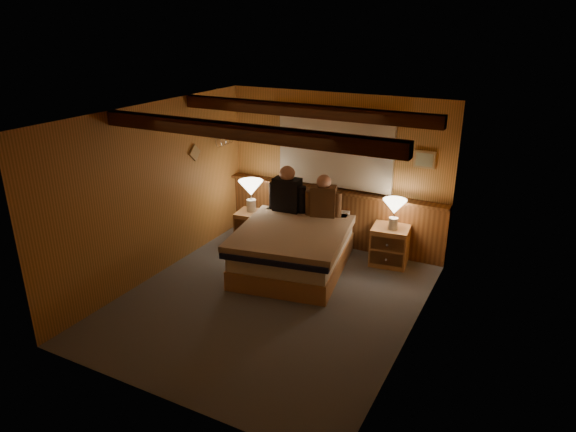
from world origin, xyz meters
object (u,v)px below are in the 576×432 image
Objects in this scene: person_right at (323,199)px; duffel_bag at (263,242)px; nightstand_right at (390,246)px; lamp_right at (394,208)px; person_left at (287,192)px; bed at (294,247)px; lamp_left at (251,190)px; nightstand_left at (252,227)px.

duffel_bag is at bearing -175.37° from person_right.
lamp_right is (0.04, -0.04, 0.60)m from nightstand_right.
person_left reaches higher than nightstand_right.
bed is 4.15× the size of lamp_left.
nightstand_left is at bearing 178.75° from person_left.
nightstand_right is at bearing -0.95° from nightstand_left.
lamp_right is 2.10m from duffel_bag.
bed is at bearing -35.58° from nightstand_left.
nightstand_right is at bearing 24.45° from bed.
person_left reaches higher than nightstand_left.
duffel_bag is at bearing -44.08° from nightstand_left.
person_right is (1.20, 0.08, 0.65)m from nightstand_left.
duffel_bag is at bearing -166.23° from lamp_right.
lamp_right reaches higher than duffel_bag.
lamp_right is at bearing 23.28° from duffel_bag.
lamp_right is 1.63m from person_left.
lamp_left is at bearing 166.19° from person_right.
lamp_left is 0.92× the size of duffel_bag.
nightstand_left is 0.95× the size of duffel_bag.
nightstand_right is at bearing 4.40° from person_left.
person_left is at bearing -173.15° from lamp_right.
nightstand_left is 0.79× the size of person_right.
person_left is 1.32× the size of duffel_bag.
lamp_right reaches higher than nightstand_right.
person_right reaches higher than nightstand_left.
person_left is (-1.62, -0.19, 0.05)m from lamp_right.
person_right is at bearing 1.90° from lamp_left.
bed is 3.66× the size of nightstand_right.
nightstand_right reaches higher than duffel_bag.
bed is at bearing -13.72° from duffel_bag.
lamp_left is at bearing 141.22° from bed.
lamp_left is 0.66m from person_left.
lamp_left is (-0.03, 0.04, 0.62)m from nightstand_left.
lamp_right is at bearing 2.86° from person_left.
lamp_left is at bearing 120.21° from nightstand_left.
nightstand_right is 1.30× the size of lamp_right.
person_left is at bearing -178.52° from nightstand_right.
nightstand_right is 0.60m from lamp_right.
bed is at bearing -58.63° from person_left.
lamp_right is (1.21, 0.77, 0.55)m from bed.
lamp_left is (-2.23, -0.22, 0.59)m from nightstand_right.
nightstand_left is 0.92m from person_left.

